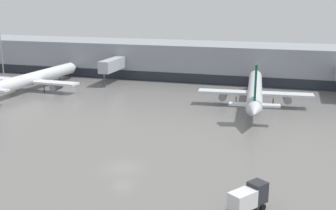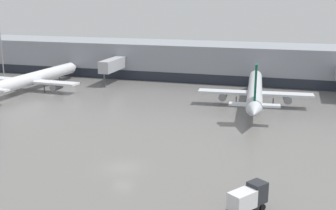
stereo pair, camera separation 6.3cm
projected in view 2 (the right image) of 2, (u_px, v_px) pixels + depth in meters
ground_plane at (123, 168)px, 51.88m from camera, size 320.00×320.00×0.00m
terminal_building at (215, 61)px, 108.24m from camera, size 160.00×27.90×9.00m
parked_jet_0 at (255, 91)px, 80.56m from camera, size 21.84×36.14×10.15m
parked_jet_1 at (32, 79)px, 94.41m from camera, size 22.81×37.79×9.43m
service_truck_1 at (248, 197)px, 40.78m from camera, size 3.76×4.40×2.80m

